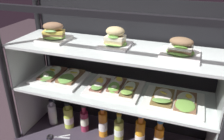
{
  "coord_description": "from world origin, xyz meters",
  "views": [
    {
      "loc": [
        0.43,
        -1.21,
        1.18
      ],
      "look_at": [
        0.0,
        0.0,
        0.57
      ],
      "focal_mm": 37.7,
      "sensor_mm": 36.0,
      "label": 1
    }
  ],
  "objects": [
    {
      "name": "shelf_lower_glass",
      "position": [
        0.0,
        0.0,
        0.42
      ],
      "size": [
        1.26,
        0.38,
        0.02
      ],
      "primitive_type": "cube",
      "color": "silver",
      "rests_on": "riser_lower_tier"
    },
    {
      "name": "kitchen_scissors",
      "position": [
        -0.4,
        -0.13,
        0.04
      ],
      "size": [
        0.17,
        0.12,
        0.01
      ],
      "color": "silver",
      "rests_on": "case_base_deck"
    },
    {
      "name": "open_sandwich_tray_center",
      "position": [
        0.38,
        -0.01,
        0.45
      ],
      "size": [
        0.34,
        0.28,
        0.05
      ],
      "color": "white",
      "rests_on": "shelf_lower_glass"
    },
    {
      "name": "plated_roll_sandwich_mid_right",
      "position": [
        -0.38,
        -0.0,
        0.76
      ],
      "size": [
        0.18,
        0.18,
        0.12
      ],
      "color": "white",
      "rests_on": "shelf_upper_glass"
    },
    {
      "name": "riser_upper_tier",
      "position": [
        0.0,
        0.0,
        0.57
      ],
      "size": [
        1.24,
        0.36,
        0.27
      ],
      "color": "silver",
      "rests_on": "shelf_lower_glass"
    },
    {
      "name": "shelf_upper_glass",
      "position": [
        0.0,
        0.0,
        0.71
      ],
      "size": [
        1.26,
        0.38,
        0.02
      ],
      "primitive_type": "cube",
      "color": "silver",
      "rests_on": "riser_upper_tier"
    },
    {
      "name": "case_frame",
      "position": [
        0.0,
        0.1,
        0.53
      ],
      "size": [
        1.32,
        0.43,
        0.97
      ],
      "color": "black",
      "rests_on": "ground"
    },
    {
      "name": "juice_bottle_front_left_end",
      "position": [
        -0.49,
        0.02,
        0.12
      ],
      "size": [
        0.06,
        0.06,
        0.21
      ],
      "color": "white",
      "rests_on": "case_base_deck"
    },
    {
      "name": "juice_bottle_tucked_behind",
      "position": [
        0.05,
        0.0,
        0.13
      ],
      "size": [
        0.06,
        0.06,
        0.23
      ],
      "color": "#BBC84E",
      "rests_on": "case_base_deck"
    },
    {
      "name": "juice_bottle_front_second",
      "position": [
        -0.07,
        0.02,
        0.13
      ],
      "size": [
        0.06,
        0.06,
        0.24
      ],
      "color": "orange",
      "rests_on": "case_base_deck"
    },
    {
      "name": "plated_roll_sandwich_near_left_corner",
      "position": [
        0.01,
        0.02,
        0.76
      ],
      "size": [
        0.17,
        0.17,
        0.12
      ],
      "color": "white",
      "rests_on": "shelf_upper_glass"
    },
    {
      "name": "riser_lower_tier",
      "position": [
        0.0,
        0.0,
        0.22
      ],
      "size": [
        1.24,
        0.36,
        0.38
      ],
      "color": "silver",
      "rests_on": "case_base_deck"
    },
    {
      "name": "juice_bottle_front_right_end",
      "position": [
        -0.22,
        0.03,
        0.12
      ],
      "size": [
        0.06,
        0.06,
        0.22
      ],
      "color": "#942844",
      "rests_on": "case_base_deck"
    },
    {
      "name": "open_sandwich_tray_near_left_corner",
      "position": [
        -0.39,
        0.03,
        0.45
      ],
      "size": [
        0.34,
        0.28,
        0.06
      ],
      "color": "white",
      "rests_on": "shelf_lower_glass"
    },
    {
      "name": "juice_bottle_back_left",
      "position": [
        0.19,
        0.01,
        0.13
      ],
      "size": [
        0.06,
        0.06,
        0.25
      ],
      "color": "orange",
      "rests_on": "case_base_deck"
    },
    {
      "name": "open_sandwich_tray_mid_right",
      "position": [
        0.01,
        0.02,
        0.45
      ],
      "size": [
        0.34,
        0.28,
        0.06
      ],
      "color": "white",
      "rests_on": "shelf_lower_glass"
    },
    {
      "name": "juice_bottle_near_post",
      "position": [
        0.32,
        0.03,
        0.12
      ],
      "size": [
        0.06,
        0.06,
        0.22
      ],
      "color": "orange",
      "rests_on": "case_base_deck"
    },
    {
      "name": "juice_bottle_back_right",
      "position": [
        -0.35,
        0.02,
        0.12
      ],
      "size": [
        0.07,
        0.07,
        0.21
      ],
      "color": "#C1D845",
      "rests_on": "case_base_deck"
    },
    {
      "name": "plated_roll_sandwich_mid_left",
      "position": [
        0.38,
        -0.01,
        0.76
      ],
      "size": [
        0.2,
        0.2,
        0.1
      ],
      "color": "white",
      "rests_on": "shelf_upper_glass"
    }
  ]
}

